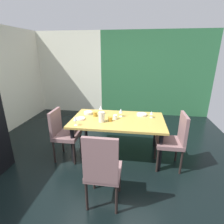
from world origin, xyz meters
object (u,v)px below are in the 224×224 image
object	(u,v)px
wine_glass_south	(75,119)
chair_left_near	(63,132)
wine_glass_rear	(121,111)
wine_glass_center	(101,108)
pitcher_front	(102,117)
wine_glass_right	(152,113)
serving_bowl_near_shelf	(81,119)
chair_right_near	(175,138)
dining_table	(118,123)
cup_north	(95,114)
cup_west	(115,117)
cup_left	(110,119)
chair_head_near	(102,169)
serving_bowl_near_window	(142,115)
serving_bowl_east	(88,113)

from	to	relation	value
wine_glass_south	chair_left_near	bearing A→B (deg)	158.75
wine_glass_rear	wine_glass_center	size ratio (longest dim) A/B	0.91
pitcher_front	wine_glass_right	bearing A→B (deg)	20.72
chair_left_near	serving_bowl_near_shelf	world-z (taller)	chair_left_near
pitcher_front	chair_right_near	bearing A→B (deg)	-4.57
chair_right_near	dining_table	bearing A→B (deg)	74.81
cup_north	serving_bowl_near_shelf	bearing A→B (deg)	-137.44
chair_right_near	chair_left_near	world-z (taller)	chair_right_near
wine_glass_center	cup_west	size ratio (longest dim) A/B	2.05
wine_glass_south	cup_left	distance (m)	0.63
wine_glass_right	serving_bowl_near_shelf	world-z (taller)	wine_glass_right
cup_west	pitcher_front	size ratio (longest dim) A/B	0.46
chair_head_near	pitcher_front	world-z (taller)	chair_head_near
wine_glass_south	wine_glass_center	distance (m)	0.72
dining_table	cup_north	world-z (taller)	cup_north
cup_north	dining_table	bearing A→B (deg)	-11.17
wine_glass_south	serving_bowl_near_window	bearing A→B (deg)	30.28
cup_west	wine_glass_south	bearing A→B (deg)	-149.21
dining_table	chair_left_near	xyz separation A→B (m)	(-1.00, -0.27, -0.12)
serving_bowl_near_shelf	dining_table	bearing A→B (deg)	10.01
dining_table	chair_right_near	size ratio (longest dim) A/B	1.74
serving_bowl_near_window	cup_north	xyz separation A→B (m)	(-0.90, -0.18, 0.03)
pitcher_front	wine_glass_center	bearing A→B (deg)	103.65
chair_head_near	wine_glass_rear	size ratio (longest dim) A/B	6.64
serving_bowl_near_window	cup_left	world-z (taller)	cup_left
serving_bowl_near_shelf	cup_north	size ratio (longest dim) A/B	1.88
wine_glass_south	cup_west	xyz separation A→B (m)	(0.64, 0.38, -0.08)
serving_bowl_near_shelf	cup_north	distance (m)	0.31
pitcher_front	serving_bowl_near_window	bearing A→B (deg)	31.38
wine_glass_right	cup_west	distance (m)	0.70
serving_bowl_east	chair_right_near	bearing A→B (deg)	-15.98
pitcher_front	wine_glass_south	bearing A→B (deg)	-151.71
dining_table	wine_glass_center	size ratio (longest dim) A/B	9.81
wine_glass_right	cup_left	bearing A→B (deg)	-158.88
dining_table	wine_glass_center	xyz separation A→B (m)	(-0.38, 0.26, 0.21)
wine_glass_center	wine_glass_rear	bearing A→B (deg)	-14.24
chair_head_near	cup_north	xyz separation A→B (m)	(-0.41, 1.36, 0.21)
chair_right_near	cup_west	size ratio (longest dim) A/B	11.58
chair_right_near	pitcher_front	xyz separation A→B (m)	(-1.28, 0.10, 0.28)
chair_head_near	cup_left	xyz separation A→B (m)	(-0.08, 1.15, 0.21)
chair_right_near	pitcher_front	bearing A→B (deg)	85.43
serving_bowl_near_shelf	chair_right_near	bearing A→B (deg)	-5.11
wine_glass_center	cup_left	world-z (taller)	wine_glass_center
wine_glass_center	cup_left	xyz separation A→B (m)	(0.25, -0.38, -0.09)
cup_left	pitcher_front	xyz separation A→B (m)	(-0.15, -0.05, 0.06)
wine_glass_center	cup_west	world-z (taller)	wine_glass_center
chair_head_near	cup_north	bearing A→B (deg)	106.75
wine_glass_south	cup_left	bearing A→B (deg)	25.88
chair_left_near	serving_bowl_near_window	size ratio (longest dim) A/B	4.90
wine_glass_right	serving_bowl_near_window	xyz separation A→B (m)	(-0.18, 0.10, -0.07)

